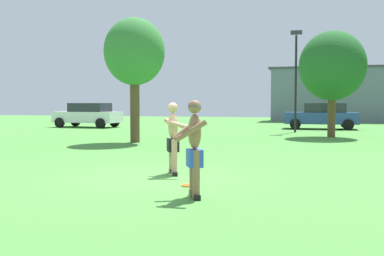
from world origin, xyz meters
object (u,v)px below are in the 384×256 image
car_white_near_post (88,115)px  player_with_cap (194,144)px  lamp_post (296,70)px  tree_behind_players (134,53)px  player_in_black (173,137)px  car_blue_far_end (322,116)px  tree_left_field (332,66)px  frisbee (188,185)px

car_white_near_post → player_with_cap: bearing=-57.6°
lamp_post → tree_behind_players: 9.99m
player_in_black → car_blue_far_end: (3.62, 18.86, -0.03)m
player_with_cap → tree_left_field: tree_left_field is taller
frisbee → tree_left_field: (3.20, 13.68, 3.30)m
player_in_black → car_blue_far_end: bearing=79.1°
car_white_near_post → lamp_post: size_ratio=0.81×
player_in_black → tree_left_field: tree_left_field is taller
player_with_cap → player_in_black: bearing=115.4°
tree_behind_players → car_blue_far_end: bearing=56.7°
player_with_cap → tree_behind_players: bearing=117.4°
player_in_black → frisbee: (0.71, -1.30, -0.84)m
player_in_black → lamp_post: 15.65m
player_in_black → frisbee: bearing=-61.4°
car_white_near_post → lamp_post: 13.63m
player_with_cap → car_white_near_post: player_with_cap is taller
frisbee → car_blue_far_end: bearing=81.8°
frisbee → car_white_near_post: bearing=123.0°
player_with_cap → frisbee: bearing=110.9°
frisbee → car_white_near_post: size_ratio=0.06×
car_white_near_post → car_blue_far_end: bearing=7.3°
lamp_post → tree_behind_players: lamp_post is taller
frisbee → tree_left_field: tree_left_field is taller
player_with_cap → player_in_black: (-1.09, 2.30, -0.07)m
player_in_black → player_with_cap: bearing=-64.6°
lamp_post → tree_behind_players: size_ratio=1.09×
lamp_post → tree_left_field: size_ratio=1.10×
player_with_cap → lamp_post: lamp_post is taller
lamp_post → car_blue_far_end: bearing=67.6°
car_white_near_post → lamp_post: bearing=-7.2°
player_in_black → lamp_post: lamp_post is taller
lamp_post → frisbee: bearing=-95.0°
frisbee → lamp_post: (1.44, 16.59, 3.36)m
tree_left_field → tree_behind_players: (-7.84, -5.01, 0.30)m
tree_left_field → tree_behind_players: tree_behind_players is taller
car_blue_far_end → tree_left_field: 6.94m
car_white_near_post → car_blue_far_end: same height
car_blue_far_end → tree_left_field: size_ratio=0.87×
frisbee → car_white_near_post: (-11.84, 18.26, 0.81)m
player_in_black → car_blue_far_end: player_in_black is taller
frisbee → tree_behind_players: tree_behind_players is taller
player_with_cap → lamp_post: 17.80m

